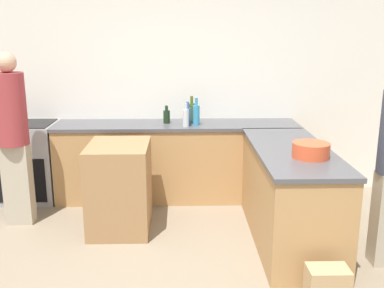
% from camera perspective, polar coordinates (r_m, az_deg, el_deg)
% --- Properties ---
extents(wall_back, '(8.00, 0.06, 2.70)m').
position_cam_1_polar(wall_back, '(5.54, -1.98, 7.66)').
color(wall_back, white).
rests_on(wall_back, ground_plane).
extents(counter_back, '(2.86, 0.62, 0.92)m').
position_cam_1_polar(counter_back, '(5.40, -1.93, -2.15)').
color(counter_back, tan).
rests_on(counter_back, ground_plane).
extents(counter_peninsula, '(0.69, 1.79, 0.92)m').
position_cam_1_polar(counter_peninsula, '(4.40, 12.26, -6.31)').
color(counter_peninsula, tan).
rests_on(counter_peninsula, ground_plane).
extents(range_oven, '(0.73, 0.60, 0.93)m').
position_cam_1_polar(range_oven, '(5.70, -20.31, -2.12)').
color(range_oven, '#99999E').
rests_on(range_oven, ground_plane).
extents(island_table, '(0.60, 0.75, 0.89)m').
position_cam_1_polar(island_table, '(4.62, -9.15, -5.39)').
color(island_table, '#997047').
rests_on(island_table, ground_plane).
extents(mixing_bowl, '(0.32, 0.32, 0.13)m').
position_cam_1_polar(mixing_bowl, '(3.98, 14.86, -0.77)').
color(mixing_bowl, '#DB512D').
rests_on(mixing_bowl, counter_peninsula).
extents(olive_oil_bottle, '(0.08, 0.08, 0.31)m').
position_cam_1_polar(olive_oil_bottle, '(5.35, -0.04, 4.12)').
color(olive_oil_bottle, '#475B1E').
rests_on(olive_oil_bottle, counter_back).
extents(water_bottle_blue, '(0.08, 0.08, 0.27)m').
position_cam_1_polar(water_bottle_blue, '(5.21, -0.58, 3.65)').
color(water_bottle_blue, '#386BB7').
rests_on(water_bottle_blue, counter_back).
extents(wine_bottle_dark, '(0.08, 0.08, 0.21)m').
position_cam_1_polar(wine_bottle_dark, '(5.29, -3.24, 3.54)').
color(wine_bottle_dark, black).
rests_on(wine_bottle_dark, counter_back).
extents(dish_soap_bottle, '(0.08, 0.08, 0.32)m').
position_cam_1_polar(dish_soap_bottle, '(5.16, 0.55, 3.79)').
color(dish_soap_bottle, '#338CBF').
rests_on(dish_soap_bottle, counter_back).
extents(vinegar_bottle_clear, '(0.07, 0.07, 0.27)m').
position_cam_1_polar(vinegar_bottle_clear, '(5.09, -0.78, 3.41)').
color(vinegar_bottle_clear, silver).
rests_on(vinegar_bottle_clear, counter_back).
extents(person_by_range, '(0.31, 0.31, 1.78)m').
position_cam_1_polar(person_by_range, '(4.89, -21.78, 1.36)').
color(person_by_range, '#ADA38E').
rests_on(person_by_range, ground_plane).
extents(paper_bag, '(0.30, 0.20, 0.30)m').
position_cam_1_polar(paper_bag, '(3.60, 16.78, -16.96)').
color(paper_bag, tan).
rests_on(paper_bag, ground_plane).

